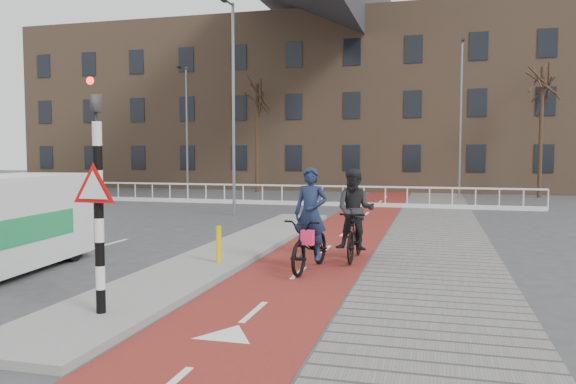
# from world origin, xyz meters

# --- Properties ---
(ground) EXTENTS (120.00, 120.00, 0.00)m
(ground) POSITION_xyz_m (0.00, 0.00, 0.00)
(ground) COLOR #38383A
(ground) RESTS_ON ground
(bike_lane) EXTENTS (2.50, 60.00, 0.01)m
(bike_lane) POSITION_xyz_m (1.50, 10.00, 0.01)
(bike_lane) COLOR maroon
(bike_lane) RESTS_ON ground
(sidewalk) EXTENTS (3.00, 60.00, 0.01)m
(sidewalk) POSITION_xyz_m (4.30, 10.00, 0.01)
(sidewalk) COLOR slate
(sidewalk) RESTS_ON ground
(curb_island) EXTENTS (1.80, 16.00, 0.12)m
(curb_island) POSITION_xyz_m (-0.70, 4.00, 0.06)
(curb_island) COLOR gray
(curb_island) RESTS_ON ground
(traffic_signal) EXTENTS (0.80, 0.80, 3.68)m
(traffic_signal) POSITION_xyz_m (-0.60, -2.02, 1.99)
(traffic_signal) COLOR black
(traffic_signal) RESTS_ON curb_island
(bollard) EXTENTS (0.12, 0.12, 0.81)m
(bollard) POSITION_xyz_m (-0.33, 2.10, 0.53)
(bollard) COLOR yellow
(bollard) RESTS_ON curb_island
(cyclist_near) EXTENTS (0.97, 2.23, 2.22)m
(cyclist_near) POSITION_xyz_m (1.69, 2.33, 0.76)
(cyclist_near) COLOR black
(cyclist_near) RESTS_ON bike_lane
(cyclist_far) EXTENTS (0.94, 2.04, 2.15)m
(cyclist_far) POSITION_xyz_m (2.45, 3.71, 0.90)
(cyclist_far) COLOR black
(cyclist_far) RESTS_ON bike_lane
(railing) EXTENTS (28.00, 0.10, 0.99)m
(railing) POSITION_xyz_m (-5.00, 17.00, 0.31)
(railing) COLOR silver
(railing) RESTS_ON ground
(townhouse_row) EXTENTS (46.00, 10.00, 15.90)m
(townhouse_row) POSITION_xyz_m (-3.00, 32.00, 7.81)
(townhouse_row) COLOR #7F6047
(townhouse_row) RESTS_ON ground
(tree_mid) EXTENTS (0.26, 0.26, 6.96)m
(tree_mid) POSITION_xyz_m (-7.01, 25.44, 3.48)
(tree_mid) COLOR #332216
(tree_mid) RESTS_ON ground
(tree_right) EXTENTS (0.22, 0.22, 7.36)m
(tree_right) POSITION_xyz_m (9.96, 25.07, 3.68)
(tree_right) COLOR #332216
(tree_right) RESTS_ON ground
(streetlight_near) EXTENTS (0.12, 0.12, 8.45)m
(streetlight_near) POSITION_xyz_m (-3.62, 11.97, 4.23)
(streetlight_near) COLOR slate
(streetlight_near) RESTS_ON ground
(streetlight_left) EXTENTS (0.12, 0.12, 7.60)m
(streetlight_left) POSITION_xyz_m (-10.14, 21.59, 3.80)
(streetlight_left) COLOR slate
(streetlight_left) RESTS_ON ground
(streetlight_right) EXTENTS (0.12, 0.12, 8.65)m
(streetlight_right) POSITION_xyz_m (5.53, 23.11, 4.32)
(streetlight_right) COLOR slate
(streetlight_right) RESTS_ON ground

